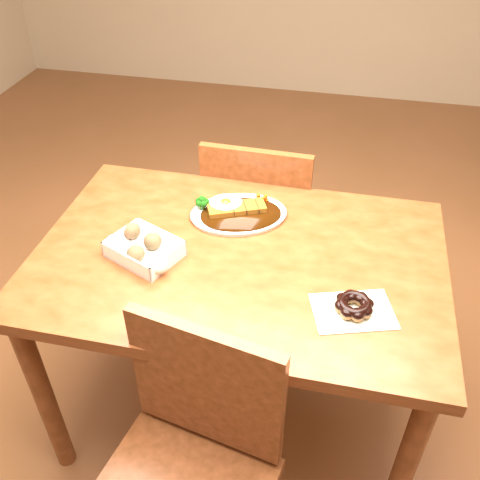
% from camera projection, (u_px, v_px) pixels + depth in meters
% --- Properties ---
extents(ground, '(6.00, 6.00, 0.00)m').
position_uv_depth(ground, '(239.00, 405.00, 2.04)').
color(ground, brown).
rests_on(ground, ground).
extents(table, '(1.20, 0.80, 0.75)m').
position_uv_depth(table, '(239.00, 279.00, 1.63)').
color(table, '#4E270F').
rests_on(table, ground).
extents(chair_far, '(0.43, 0.43, 0.87)m').
position_uv_depth(chair_far, '(261.00, 222.00, 2.15)').
color(chair_far, '#4E270F').
rests_on(chair_far, ground).
extents(chair_near, '(0.49, 0.49, 0.87)m').
position_uv_depth(chair_near, '(187.00, 472.00, 1.33)').
color(chair_near, '#4E270F').
rests_on(chair_near, ground).
extents(katsu_curry_plate, '(0.36, 0.31, 0.06)m').
position_uv_depth(katsu_curry_plate, '(237.00, 212.00, 1.71)').
color(katsu_curry_plate, white).
rests_on(katsu_curry_plate, table).
extents(donut_box, '(0.24, 0.22, 0.06)m').
position_uv_depth(donut_box, '(142.00, 248.00, 1.55)').
color(donut_box, white).
rests_on(donut_box, table).
extents(pon_de_ring, '(0.24, 0.20, 0.04)m').
position_uv_depth(pon_de_ring, '(354.00, 306.00, 1.38)').
color(pon_de_ring, silver).
rests_on(pon_de_ring, table).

